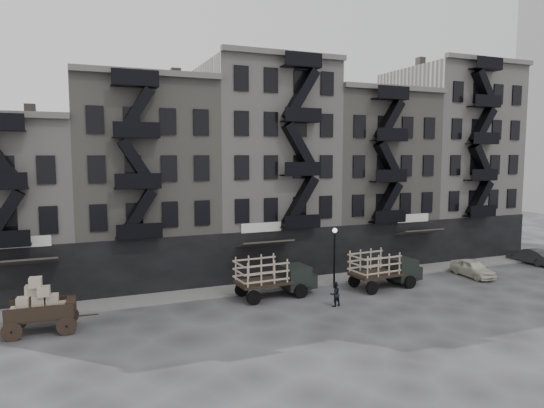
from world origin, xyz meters
name	(u,v)px	position (x,y,z in m)	size (l,w,h in m)	color
ground	(315,298)	(0.00, 0.00, 0.00)	(140.00, 140.00, 0.00)	#38383A
sidewalk	(292,283)	(0.00, 3.75, 0.07)	(55.00, 2.50, 0.15)	slate
building_midwest	(142,184)	(-10.00, 9.83, 7.50)	(10.00, 11.35, 16.20)	slate
building_center	(262,169)	(0.00, 9.82, 8.50)	(10.00, 11.35, 18.20)	#A7A199
building_mideast	(362,179)	(10.00, 9.83, 7.50)	(10.00, 11.35, 16.20)	slate
building_east	(447,162)	(20.00, 9.82, 9.00)	(10.00, 11.35, 19.20)	#A7A199
lamp_post	(335,248)	(3.00, 2.60, 2.78)	(0.36, 0.36, 4.28)	black
wagon	(39,301)	(-16.97, -0.01, 1.80)	(3.83, 2.23, 3.15)	black
stake_truck_west	(274,274)	(-2.47, 1.31, 1.61)	(5.72, 2.61, 2.81)	black
stake_truck_east	(385,266)	(5.94, 0.36, 1.58)	(5.66, 2.62, 2.77)	black
car_east	(473,268)	(14.37, 0.31, 0.69)	(1.62, 4.03, 1.37)	beige
car_far	(531,256)	(22.86, 1.98, 0.69)	(1.46, 4.18, 1.38)	#262628
pedestrian_mid	(335,294)	(0.37, -2.09, 0.80)	(0.78, 0.61, 1.60)	black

